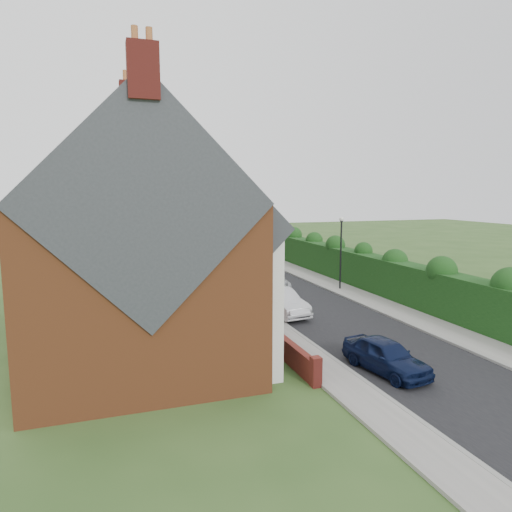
{
  "coord_description": "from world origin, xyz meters",
  "views": [
    {
      "loc": [
        -12.31,
        -23.93,
        6.89
      ],
      "look_at": [
        -1.69,
        7.43,
        2.2
      ],
      "focal_mm": 32.0,
      "sensor_mm": 36.0,
      "label": 1
    }
  ],
  "objects_px": {
    "car_silver_a": "(280,301)",
    "car_grey": "(188,244)",
    "car_red": "(199,252)",
    "car_black": "(180,237)",
    "car_beige": "(202,247)",
    "car_silver_b": "(268,281)",
    "car_white": "(231,269)",
    "horse_cart": "(259,257)",
    "car_navy": "(386,356)",
    "car_green": "(237,265)",
    "horse": "(266,265)",
    "lamppost": "(341,244)"
  },
  "relations": [
    {
      "from": "car_silver_b",
      "to": "car_black",
      "type": "xyz_separation_m",
      "value": [
        -0.75,
        32.11,
        0.02
      ]
    },
    {
      "from": "car_white",
      "to": "car_beige",
      "type": "distance_m",
      "value": 15.56
    },
    {
      "from": "car_navy",
      "to": "car_silver_b",
      "type": "height_order",
      "value": "car_silver_b"
    },
    {
      "from": "lamppost",
      "to": "car_black",
      "type": "bearing_deg",
      "value": 99.92
    },
    {
      "from": "car_silver_a",
      "to": "horse_cart",
      "type": "height_order",
      "value": "horse_cart"
    },
    {
      "from": "car_silver_a",
      "to": "car_red",
      "type": "distance_m",
      "value": 22.4
    },
    {
      "from": "car_grey",
      "to": "car_silver_b",
      "type": "bearing_deg",
      "value": -83.69
    },
    {
      "from": "car_red",
      "to": "car_black",
      "type": "xyz_separation_m",
      "value": [
        0.61,
        15.31,
        0.07
      ]
    },
    {
      "from": "car_black",
      "to": "horse",
      "type": "relative_size",
      "value": 2.83
    },
    {
      "from": "car_green",
      "to": "car_red",
      "type": "bearing_deg",
      "value": 85.83
    },
    {
      "from": "car_green",
      "to": "car_beige",
      "type": "distance_m",
      "value": 13.41
    },
    {
      "from": "car_silver_a",
      "to": "car_grey",
      "type": "height_order",
      "value": "car_silver_a"
    },
    {
      "from": "lamppost",
      "to": "car_silver_b",
      "type": "xyz_separation_m",
      "value": [
        -5.04,
        1.0,
        -2.51
      ]
    },
    {
      "from": "lamppost",
      "to": "horse",
      "type": "height_order",
      "value": "lamppost"
    },
    {
      "from": "car_green",
      "to": "car_navy",
      "type": "bearing_deg",
      "value": -104.51
    },
    {
      "from": "car_black",
      "to": "car_green",
      "type": "bearing_deg",
      "value": -88.75
    },
    {
      "from": "car_green",
      "to": "car_beige",
      "type": "relative_size",
      "value": 0.71
    },
    {
      "from": "car_navy",
      "to": "car_silver_b",
      "type": "distance_m",
      "value": 14.66
    },
    {
      "from": "car_red",
      "to": "car_beige",
      "type": "bearing_deg",
      "value": 63.16
    },
    {
      "from": "car_white",
      "to": "car_beige",
      "type": "height_order",
      "value": "car_beige"
    },
    {
      "from": "car_white",
      "to": "car_black",
      "type": "distance_m",
      "value": 26.52
    },
    {
      "from": "horse_cart",
      "to": "car_navy",
      "type": "bearing_deg",
      "value": -97.2
    },
    {
      "from": "car_silver_a",
      "to": "car_white",
      "type": "xyz_separation_m",
      "value": [
        0.28,
        11.2,
        -0.01
      ]
    },
    {
      "from": "car_navy",
      "to": "horse",
      "type": "distance_m",
      "value": 21.8
    },
    {
      "from": "car_green",
      "to": "car_beige",
      "type": "bearing_deg",
      "value": 77.92
    },
    {
      "from": "car_silver_a",
      "to": "car_white",
      "type": "height_order",
      "value": "car_silver_a"
    },
    {
      "from": "car_silver_a",
      "to": "car_silver_b",
      "type": "distance_m",
      "value": 5.76
    },
    {
      "from": "car_navy",
      "to": "horse_cart",
      "type": "distance_m",
      "value": 23.59
    },
    {
      "from": "horse_cart",
      "to": "car_white",
      "type": "bearing_deg",
      "value": -137.72
    },
    {
      "from": "horse",
      "to": "car_grey",
      "type": "bearing_deg",
      "value": -97.9
    },
    {
      "from": "car_white",
      "to": "horse_cart",
      "type": "xyz_separation_m",
      "value": [
        3.46,
        3.15,
        0.38
      ]
    },
    {
      "from": "car_beige",
      "to": "car_grey",
      "type": "height_order",
      "value": "car_beige"
    },
    {
      "from": "car_red",
      "to": "horse_cart",
      "type": "relative_size",
      "value": 1.65
    },
    {
      "from": "car_navy",
      "to": "car_green",
      "type": "bearing_deg",
      "value": 79.42
    },
    {
      "from": "car_grey",
      "to": "horse",
      "type": "relative_size",
      "value": 2.62
    },
    {
      "from": "car_navy",
      "to": "car_silver_b",
      "type": "relative_size",
      "value": 0.68
    },
    {
      "from": "horse_cart",
      "to": "car_red",
      "type": "bearing_deg",
      "value": 114.96
    },
    {
      "from": "car_red",
      "to": "horse",
      "type": "relative_size",
      "value": 2.68
    },
    {
      "from": "car_silver_b",
      "to": "car_green",
      "type": "height_order",
      "value": "car_silver_b"
    },
    {
      "from": "car_navy",
      "to": "car_beige",
      "type": "height_order",
      "value": "car_beige"
    },
    {
      "from": "car_white",
      "to": "horse_cart",
      "type": "relative_size",
      "value": 1.87
    },
    {
      "from": "car_black",
      "to": "horse_cart",
      "type": "distance_m",
      "value": 23.58
    },
    {
      "from": "car_navy",
      "to": "car_white",
      "type": "bearing_deg",
      "value": 82.41
    },
    {
      "from": "horse",
      "to": "car_green",
      "type": "bearing_deg",
      "value": -36.83
    },
    {
      "from": "car_black",
      "to": "car_white",
      "type": "bearing_deg",
      "value": -91.3
    },
    {
      "from": "car_black",
      "to": "horse_cart",
      "type": "xyz_separation_m",
      "value": [
        3.14,
        -23.37,
        0.31
      ]
    },
    {
      "from": "car_beige",
      "to": "car_grey",
      "type": "bearing_deg",
      "value": 111.64
    },
    {
      "from": "car_navy",
      "to": "car_silver_b",
      "type": "xyz_separation_m",
      "value": [
        0.57,
        14.65,
        0.13
      ]
    },
    {
      "from": "car_green",
      "to": "car_grey",
      "type": "height_order",
      "value": "car_green"
    },
    {
      "from": "car_silver_b",
      "to": "car_beige",
      "type": "xyz_separation_m",
      "value": [
        -0.16,
        21.14,
        -0.01
      ]
    }
  ]
}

